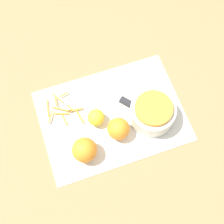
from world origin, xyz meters
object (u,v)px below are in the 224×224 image
knife (126,102)px  orange_right (84,150)px  lemon (96,117)px  bowl_speckled (152,112)px  orange_left (118,129)px

knife → orange_right: (0.18, 0.12, 0.03)m
orange_right → lemon: orange_right is taller
bowl_speckled → lemon: 0.18m
bowl_speckled → orange_left: bowl_speckled is taller
knife → lemon: size_ratio=3.16×
orange_left → orange_right: size_ratio=0.92×
knife → orange_right: orange_right is taller
bowl_speckled → orange_left: (0.12, 0.02, -0.00)m
orange_left → lemon: orange_left is taller
bowl_speckled → orange_right: bearing=11.0°
knife → lemon: 0.12m
lemon → bowl_speckled: bearing=164.3°
bowl_speckled → lemon: size_ratio=2.61×
orange_left → lemon: size_ratio=1.29×
bowl_speckled → knife: (0.06, -0.08, -0.03)m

